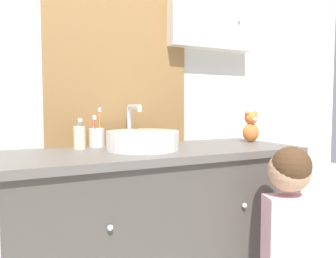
{
  "coord_description": "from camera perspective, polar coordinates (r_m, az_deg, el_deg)",
  "views": [
    {
      "loc": [
        -0.65,
        -1.12,
        1.1
      ],
      "look_at": [
        0.03,
        0.27,
        0.99
      ],
      "focal_mm": 35.0,
      "sensor_mm": 36.0,
      "label": 1
    }
  ],
  "objects": [
    {
      "name": "soap_dispenser",
      "position": [
        1.64,
        -15.16,
        -1.34
      ],
      "size": [
        0.06,
        0.06,
        0.15
      ],
      "color": "beige",
      "rests_on": "vanity_counter"
    },
    {
      "name": "child_figure",
      "position": [
        1.56,
        20.18,
        -15.63
      ],
      "size": [
        0.31,
        0.41,
        0.94
      ],
      "color": "slate",
      "rests_on": "ground_plane"
    },
    {
      "name": "toothbrush_holder",
      "position": [
        1.7,
        -12.33,
        -1.38
      ],
      "size": [
        0.08,
        0.08,
        0.2
      ],
      "color": "silver",
      "rests_on": "vanity_counter"
    },
    {
      "name": "wall_back",
      "position": [
        1.88,
        -4.81,
        9.98
      ],
      "size": [
        3.2,
        0.18,
        2.5
      ],
      "color": "silver",
      "rests_on": "ground_plane"
    },
    {
      "name": "teddy_bear",
      "position": [
        1.96,
        14.23,
        0.28
      ],
      "size": [
        0.1,
        0.08,
        0.18
      ],
      "color": "orange",
      "rests_on": "vanity_counter"
    },
    {
      "name": "sink_basin",
      "position": [
        1.57,
        -4.42,
        -1.84
      ],
      "size": [
        0.34,
        0.39,
        0.22
      ],
      "color": "white",
      "rests_on": "vanity_counter"
    },
    {
      "name": "vanity_counter",
      "position": [
        1.71,
        -1.69,
        -18.45
      ],
      "size": [
        1.41,
        0.55,
        0.89
      ],
      "color": "#4C4742",
      "rests_on": "ground_plane"
    }
  ]
}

